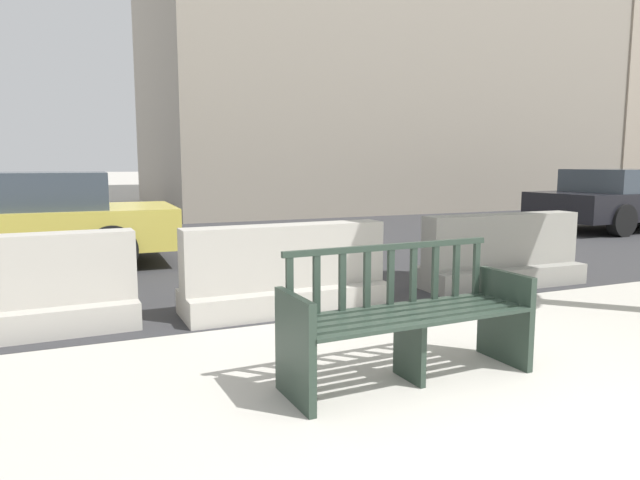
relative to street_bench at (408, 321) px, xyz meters
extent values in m
plane|color=#B7B2A8|center=(0.20, -1.10, -0.40)|extent=(200.00, 200.00, 0.00)
cube|color=#333335|center=(0.20, 7.60, -0.39)|extent=(120.00, 12.00, 0.01)
cube|color=#28382D|center=(-0.82, -0.06, -0.07)|extent=(0.07, 0.51, 0.66)
cube|color=#28382D|center=(0.82, 0.01, -0.07)|extent=(0.07, 0.51, 0.66)
cube|color=#28382D|center=(0.00, -0.03, -0.17)|extent=(0.05, 0.33, 0.45)
cube|color=#28382D|center=(0.01, -0.26, 0.05)|extent=(1.60, 0.14, 0.02)
cube|color=#28382D|center=(0.01, -0.14, 0.05)|extent=(1.60, 0.14, 0.02)
cube|color=#28382D|center=(0.00, -0.03, 0.05)|extent=(1.60, 0.14, 0.02)
cube|color=#28382D|center=(0.00, 0.09, 0.05)|extent=(1.60, 0.14, 0.02)
cube|color=#28382D|center=(-0.01, 0.20, 0.05)|extent=(1.60, 0.14, 0.02)
cube|color=#28382D|center=(-0.01, 0.21, 0.46)|extent=(1.60, 0.11, 0.04)
cube|color=#28382D|center=(-0.76, 0.18, 0.25)|extent=(0.05, 0.03, 0.38)
cube|color=#28382D|center=(-0.57, 0.19, 0.25)|extent=(0.05, 0.03, 0.38)
cube|color=#28382D|center=(-0.38, 0.20, 0.25)|extent=(0.05, 0.03, 0.38)
cube|color=#28382D|center=(-0.20, 0.20, 0.25)|extent=(0.05, 0.03, 0.38)
cube|color=#28382D|center=(-0.01, 0.21, 0.25)|extent=(0.05, 0.03, 0.38)
cube|color=#28382D|center=(0.18, 0.22, 0.25)|extent=(0.05, 0.03, 0.38)
cube|color=#28382D|center=(0.36, 0.23, 0.25)|extent=(0.05, 0.03, 0.38)
cube|color=#28382D|center=(0.55, 0.24, 0.25)|extent=(0.05, 0.03, 0.38)
cube|color=#28382D|center=(0.74, 0.25, 0.25)|extent=(0.05, 0.03, 0.38)
cube|color=#28382D|center=(-0.82, -0.08, 0.25)|extent=(0.07, 0.46, 0.03)
cube|color=#28382D|center=(0.82, -0.01, 0.25)|extent=(0.07, 0.46, 0.03)
cube|color=#ADA89E|center=(-0.13, 2.00, -0.28)|extent=(2.02, 0.73, 0.24)
cube|color=#ADA89E|center=(-0.13, 2.00, 0.14)|extent=(2.01, 0.35, 0.60)
cube|color=#ADA89E|center=(-2.52, 2.13, -0.28)|extent=(2.03, 0.76, 0.24)
cube|color=#ADA89E|center=(-2.52, 2.13, 0.14)|extent=(2.01, 0.38, 0.60)
cube|color=gray|center=(2.57, 2.10, -0.28)|extent=(2.01, 0.71, 0.24)
cube|color=gray|center=(2.57, 2.10, 0.14)|extent=(2.00, 0.33, 0.60)
cube|color=#38424C|center=(-2.82, 5.46, 0.67)|extent=(2.53, 1.60, 0.48)
cylinder|color=black|center=(-1.58, 4.60, -0.08)|extent=(0.64, 0.23, 0.64)
cylinder|color=black|center=(-1.55, 6.28, -0.08)|extent=(0.64, 0.23, 0.64)
cube|color=black|center=(9.14, 5.64, 0.14)|extent=(4.59, 2.02, 0.56)
cube|color=#38424C|center=(8.96, 5.64, 0.66)|extent=(2.37, 1.71, 0.48)
cylinder|color=black|center=(10.50, 6.57, -0.08)|extent=(0.65, 0.25, 0.64)
cylinder|color=black|center=(7.70, 6.45, -0.08)|extent=(0.65, 0.25, 0.64)
cylinder|color=black|center=(7.78, 4.72, -0.08)|extent=(0.65, 0.25, 0.64)
camera|label=1|loc=(-1.96, -3.12, 1.03)|focal=32.00mm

